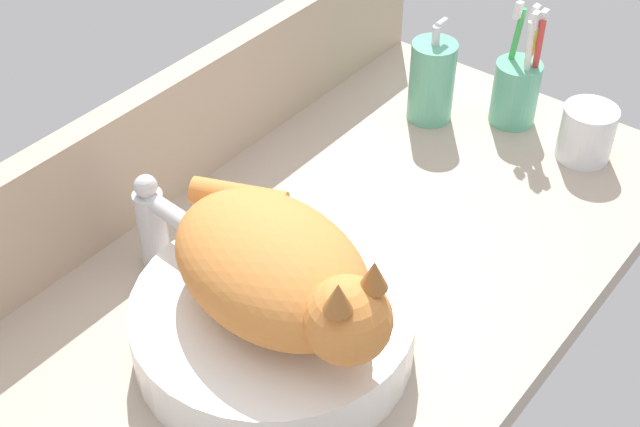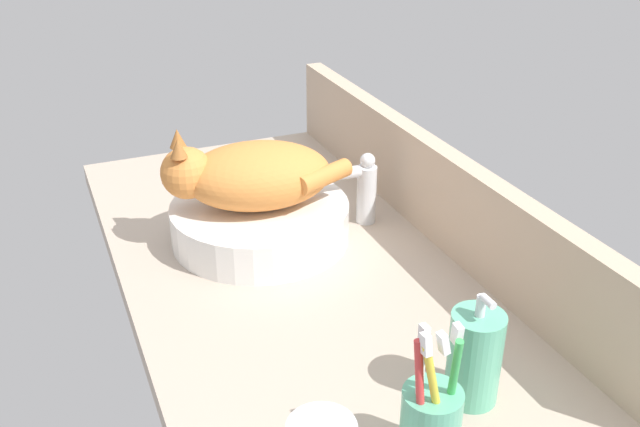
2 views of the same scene
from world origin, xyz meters
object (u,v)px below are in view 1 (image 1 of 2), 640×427
(sink_basin, at_px, (274,324))
(faucet, at_px, (157,222))
(cat, at_px, (280,271))
(toothbrush_cup, at_px, (516,89))
(soap_dispenser, at_px, (432,81))
(water_glass, at_px, (586,135))

(sink_basin, distance_m, faucet, 0.19)
(cat, bearing_deg, sink_basin, 82.04)
(sink_basin, height_order, toothbrush_cup, toothbrush_cup)
(cat, height_order, faucet, cat)
(sink_basin, bearing_deg, toothbrush_cup, 0.95)
(cat, bearing_deg, faucet, 86.06)
(cat, bearing_deg, toothbrush_cup, 2.33)
(soap_dispenser, height_order, water_glass, soap_dispenser)
(cat, xyz_separation_m, soap_dispenser, (0.49, 0.13, -0.06))
(faucet, xyz_separation_m, water_glass, (0.53, -0.30, -0.04))
(sink_basin, xyz_separation_m, toothbrush_cup, (0.56, 0.01, 0.02))
(cat, distance_m, faucet, 0.21)
(sink_basin, xyz_separation_m, water_glass, (0.54, -0.11, 0.00))
(faucet, bearing_deg, cat, -93.94)
(cat, bearing_deg, soap_dispenser, 14.33)
(cat, xyz_separation_m, water_glass, (0.55, -0.10, -0.09))
(cat, height_order, water_glass, cat)
(cat, relative_size, water_glass, 3.94)
(cat, relative_size, soap_dispenser, 1.99)
(faucet, relative_size, water_glass, 1.70)
(toothbrush_cup, relative_size, water_glass, 2.34)
(sink_basin, relative_size, faucet, 2.30)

